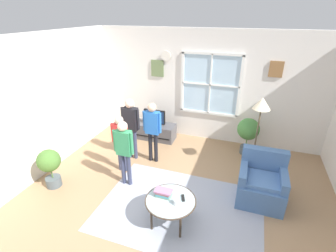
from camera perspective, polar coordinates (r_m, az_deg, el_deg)
name	(u,v)px	position (r m, az deg, el deg)	size (l,w,h in m)	color
ground_plane	(168,214)	(4.31, 0.02, -19.60)	(6.06, 6.25, 0.02)	#9E7A56
back_wall	(207,87)	(6.10, 9.03, 8.90)	(5.46, 0.17, 2.68)	silver
side_wall_left	(18,117)	(5.05, -31.43, 1.87)	(0.12, 5.65, 2.68)	silver
area_rug	(180,208)	(4.38, 2.87, -18.47)	(2.67, 1.91, 0.01)	#999EAD
tv_stand	(155,131)	(6.36, -3.06, -1.19)	(1.04, 0.46, 0.40)	#4C4C51
television	(154,117)	(6.19, -3.16, 2.16)	(0.56, 0.08, 0.39)	#4C4C4C
armchair	(261,183)	(4.64, 20.75, -12.32)	(0.76, 0.74, 0.87)	#476B9E
coffee_table	(171,201)	(3.88, 0.59, -17.04)	(0.78, 0.78, 0.45)	#99B2B7
book_stack	(163,193)	(3.90, -1.08, -15.23)	(0.26, 0.15, 0.11)	gray
cup	(177,202)	(3.77, 2.02, -17.17)	(0.09, 0.09, 0.09)	white
remote_near_books	(168,195)	(3.93, -0.05, -15.67)	(0.04, 0.14, 0.02)	black
remote_near_cup	(183,198)	(3.89, 3.53, -16.28)	(0.04, 0.14, 0.02)	black
person_red_shirt	(120,138)	(4.93, -10.94, -2.64)	(0.37, 0.17, 1.22)	#333851
person_green_shirt	(124,146)	(4.49, -10.12, -4.67)	(0.39, 0.18, 1.31)	#333851
person_black_shirt	(131,122)	(5.29, -8.57, 0.83)	(0.42, 0.19, 1.39)	#333851
person_blue_shirt	(152,126)	(5.13, -3.61, 0.00)	(0.41, 0.18, 1.35)	black
potted_plant_by_window	(248,131)	(5.81, 18.04, -1.09)	(0.49, 0.49, 0.87)	#4C565B
potted_plant_corner	(50,164)	(5.04, -25.71, -7.99)	(0.41, 0.41, 0.77)	#4C565B
floor_lamp	(261,111)	(4.80, 20.65, 3.18)	(0.32, 0.32, 1.63)	black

